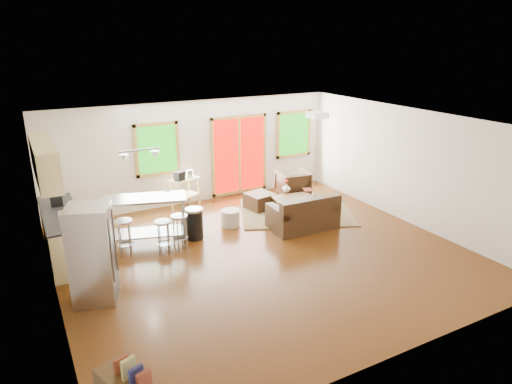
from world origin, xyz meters
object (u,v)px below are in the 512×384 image
coffee_table (293,199)px  ottoman (259,201)px  armchair (293,183)px  refrigerator (93,254)px  island (146,213)px  rug (296,212)px  kitchen_cart (184,183)px  loveseat (304,215)px

coffee_table → ottoman: (-0.60, 0.60, -0.14)m
coffee_table → armchair: size_ratio=1.36×
refrigerator → island: refrigerator is taller
rug → ottoman: ottoman is taller
kitchen_cart → ottoman: bearing=-24.8°
rug → refrigerator: (-4.97, -1.75, 0.79)m
ottoman → island: 3.16m
rug → armchair: armchair is taller
refrigerator → kitchen_cart: 4.12m
coffee_table → island: (-3.63, -0.15, 0.37)m
island → kitchen_cart: size_ratio=1.70×
refrigerator → ottoman: bearing=48.5°
coffee_table → armchair: bearing=58.0°
armchair → island: bearing=23.8°
rug → coffee_table: size_ratio=2.45×
loveseat → refrigerator: refrigerator is taller
refrigerator → kitchen_cart: bearing=69.4°
island → coffee_table: bearing=2.3°
coffee_table → kitchen_cart: size_ratio=1.04×
kitchen_cart → armchair: bearing=-8.0°
rug → kitchen_cart: (-2.32, 1.41, 0.69)m
ottoman → refrigerator: size_ratio=0.37×
island → kitchen_cart: (1.37, 1.51, -0.01)m
refrigerator → island: (1.28, 1.65, -0.10)m
loveseat → ottoman: loveseat is taller
rug → ottoman: size_ratio=4.39×
loveseat → refrigerator: size_ratio=0.93×
island → loveseat: bearing=-13.5°
armchair → refrigerator: (-5.51, -2.76, 0.41)m
ottoman → refrigerator: bearing=-151.0°
kitchen_cart → loveseat: bearing=-49.9°
armchair → ottoman: size_ratio=1.32×
island → kitchen_cart: bearing=47.8°
armchair → refrigerator: refrigerator is taller
rug → armchair: size_ratio=3.33×
armchair → kitchen_cart: (-2.86, 0.40, 0.31)m
rug → kitchen_cart: 2.80m
loveseat → armchair: armchair is taller
rug → coffee_table: (-0.05, 0.05, 0.32)m
rug → loveseat: loveseat is taller
kitchen_cart → rug: bearing=-31.3°
rug → coffee_table: bearing=138.5°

